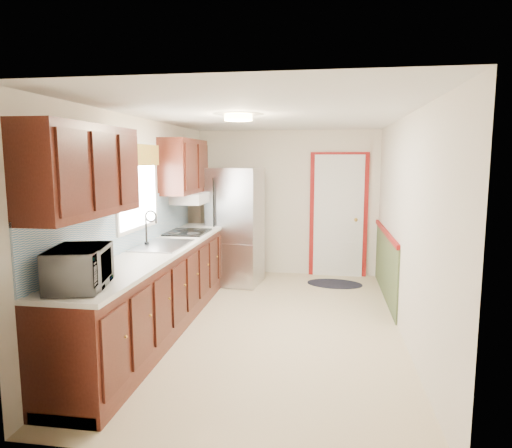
% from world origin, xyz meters
% --- Properties ---
extents(room_shell, '(3.20, 5.20, 2.52)m').
position_xyz_m(room_shell, '(0.00, 0.00, 1.20)').
color(room_shell, beige).
rests_on(room_shell, ground).
extents(kitchen_run, '(0.63, 4.00, 2.20)m').
position_xyz_m(kitchen_run, '(-1.24, -0.29, 0.81)').
color(kitchen_run, '#3A140D').
rests_on(kitchen_run, ground).
extents(back_wall_trim, '(1.12, 2.30, 2.08)m').
position_xyz_m(back_wall_trim, '(0.99, 2.21, 0.89)').
color(back_wall_trim, maroon).
rests_on(back_wall_trim, ground).
extents(ceiling_fixture, '(0.30, 0.30, 0.06)m').
position_xyz_m(ceiling_fixture, '(-0.30, -0.20, 2.36)').
color(ceiling_fixture, '#FFD88C').
rests_on(ceiling_fixture, room_shell).
extents(microwave, '(0.44, 0.63, 0.39)m').
position_xyz_m(microwave, '(-1.20, -1.95, 1.13)').
color(microwave, white).
rests_on(microwave, kitchen_run).
extents(refrigerator, '(0.83, 0.79, 1.79)m').
position_xyz_m(refrigerator, '(-0.73, 1.75, 0.90)').
color(refrigerator, '#B7B7BC').
rests_on(refrigerator, ground).
extents(rug, '(0.91, 0.64, 0.01)m').
position_xyz_m(rug, '(0.80, 1.90, 0.01)').
color(rug, black).
rests_on(rug, ground).
extents(cooktop, '(0.52, 0.62, 0.02)m').
position_xyz_m(cooktop, '(-1.19, 0.75, 0.95)').
color(cooktop, black).
rests_on(cooktop, kitchen_run).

